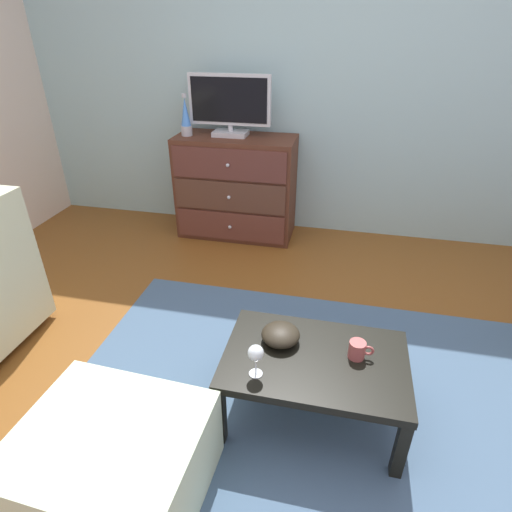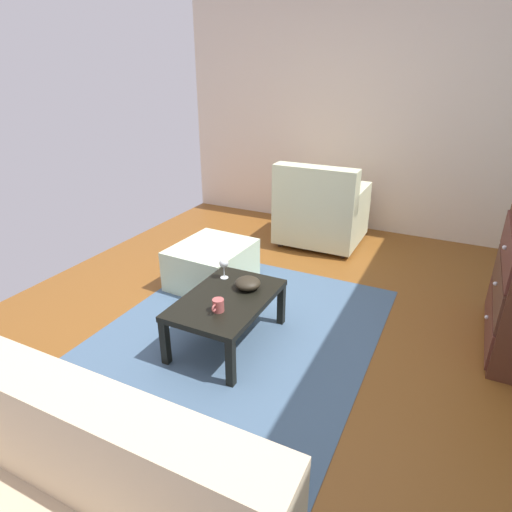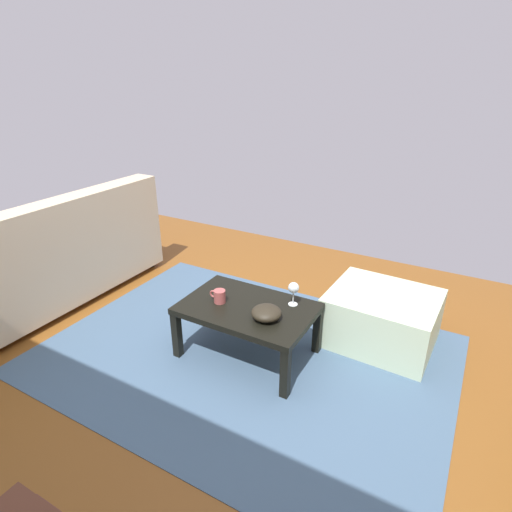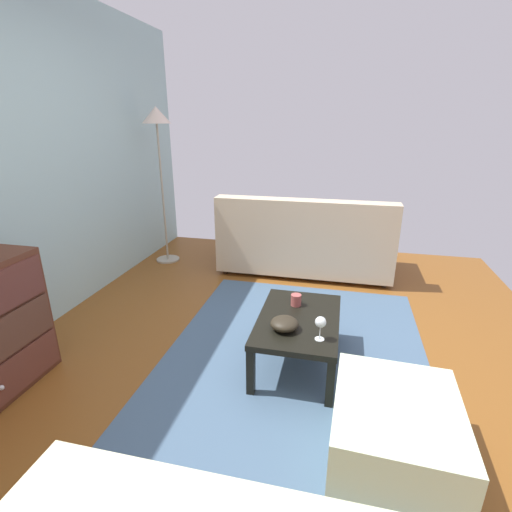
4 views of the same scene
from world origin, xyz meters
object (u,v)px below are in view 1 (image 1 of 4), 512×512
at_px(bowl_decorative, 281,335).
at_px(ottoman, 114,463).
at_px(lava_lamp, 186,117).
at_px(coffee_table, 315,365).
at_px(tv, 230,104).
at_px(dresser, 236,187).
at_px(mug, 358,350).
at_px(wine_glass, 256,354).

relative_size(bowl_decorative, ottoman, 0.26).
xyz_separation_m(lava_lamp, coffee_table, (1.27, -1.84, -0.70)).
bearing_deg(tv, bowl_decorative, -67.94).
height_order(dresser, mug, dresser).
height_order(mug, bowl_decorative, mug).
bearing_deg(tv, coffee_table, -64.30).
bearing_deg(mug, bowl_decorative, 175.32).
xyz_separation_m(dresser, wine_glass, (0.63, -2.04, 0.04)).
bearing_deg(ottoman, lava_lamp, 102.75).
bearing_deg(ottoman, bowl_decorative, 49.38).
distance_m(wine_glass, mug, 0.48).
height_order(coffee_table, ottoman, ottoman).
height_order(bowl_decorative, ottoman, bowl_decorative).
height_order(lava_lamp, wine_glass, lava_lamp).
bearing_deg(dresser, tv, 151.72).
distance_m(dresser, coffee_table, 2.08).
relative_size(lava_lamp, mug, 2.89).
distance_m(lava_lamp, ottoman, 2.61).
distance_m(coffee_table, ottoman, 0.94).
bearing_deg(lava_lamp, ottoman, -77.25).
height_order(coffee_table, mug, mug).
height_order(wine_glass, bowl_decorative, wine_glass).
bearing_deg(bowl_decorative, mug, -4.68).
bearing_deg(bowl_decorative, dresser, 111.11).
bearing_deg(dresser, ottoman, -86.63).
distance_m(tv, wine_glass, 2.27).
relative_size(lava_lamp, wine_glass, 2.10).
xyz_separation_m(lava_lamp, mug, (1.46, -1.80, -0.61)).
distance_m(tv, mug, 2.28).
height_order(coffee_table, wine_glass, wine_glass).
distance_m(wine_glass, ottoman, 0.70).
xyz_separation_m(wine_glass, ottoman, (-0.48, -0.41, -0.30)).
distance_m(coffee_table, mug, 0.21).
distance_m(wine_glass, bowl_decorative, 0.25).
bearing_deg(ottoman, tv, 94.36).
relative_size(dresser, coffee_table, 1.19).
xyz_separation_m(tv, lava_lamp, (-0.36, -0.07, -0.11)).
bearing_deg(mug, wine_glass, -154.65).
distance_m(lava_lamp, bowl_decorative, 2.17).
relative_size(lava_lamp, bowl_decorative, 1.80).
height_order(lava_lamp, ottoman, lava_lamp).
height_order(lava_lamp, bowl_decorative, lava_lamp).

